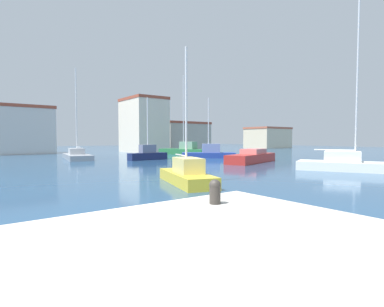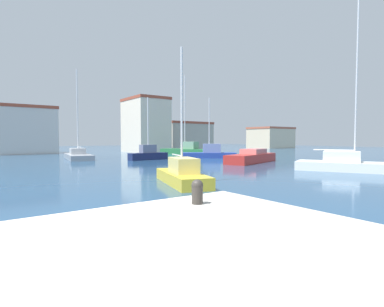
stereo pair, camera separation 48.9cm
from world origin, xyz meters
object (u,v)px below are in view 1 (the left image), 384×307
Objects in this scene: mooring_bollard at (215,191)px; sailboat_grey_near_pier at (77,155)px; motorboat_red_far_left at (252,157)px; sailboat_blue_behind_lamppost at (209,153)px; sailboat_navy_mid_harbor at (148,154)px; sailboat_yellow_center_channel at (187,174)px; sailboat_white_far_right at (352,164)px; sailboat_green_distant_east at (184,150)px.

mooring_bollard is 32.88m from sailboat_grey_near_pier.
mooring_bollard is 25.18m from motorboat_red_far_left.
sailboat_blue_behind_lamppost is (14.38, -7.62, 0.16)m from sailboat_grey_near_pier.
sailboat_yellow_center_channel reaches higher than sailboat_navy_mid_harbor.
sailboat_white_far_right reaches higher than mooring_bollard.
mooring_bollard is at bearing -100.80° from sailboat_grey_near_pier.
motorboat_red_far_left is (13.07, -16.06, 0.08)m from sailboat_grey_near_pier.
sailboat_blue_behind_lamppost is (-2.58, -9.14, -0.05)m from sailboat_green_distant_east.
sailboat_grey_near_pier is 8.78m from sailboat_navy_mid_harbor.
sailboat_navy_mid_harbor reaches higher than mooring_bollard.
sailboat_yellow_center_channel is at bearing 170.88° from sailboat_white_far_right.
sailboat_yellow_center_channel reaches higher than motorboat_red_far_left.
mooring_bollard is at bearing -124.37° from sailboat_green_distant_east.
motorboat_red_far_left is 1.11× the size of sailboat_yellow_center_channel.
sailboat_yellow_center_channel is at bearing -150.49° from motorboat_red_far_left.
sailboat_grey_near_pier reaches higher than sailboat_blue_behind_lamppost.
sailboat_yellow_center_channel reaches higher than mooring_bollard.
mooring_bollard is 0.07× the size of sailboat_yellow_center_channel.
sailboat_white_far_right is at bearing -90.35° from motorboat_red_far_left.
sailboat_yellow_center_channel is (5.19, 8.27, -0.77)m from mooring_bollard.
sailboat_green_distant_east is at bearing 5.12° from sailboat_grey_near_pier.
sailboat_navy_mid_harbor is 8.22m from sailboat_blue_behind_lamppost.
mooring_bollard is at bearing -129.79° from sailboat_blue_behind_lamppost.
sailboat_grey_near_pier is 0.84× the size of sailboat_white_far_right.
sailboat_green_distant_east is at bearing 74.25° from sailboat_blue_behind_lamppost.
sailboat_navy_mid_harbor is 19.33m from sailboat_yellow_center_channel.
sailboat_grey_near_pier is 1.46× the size of sailboat_yellow_center_channel.
sailboat_yellow_center_channel is (-13.99, 2.25, -0.01)m from sailboat_white_far_right.
sailboat_navy_mid_harbor is at bearing 169.38° from sailboat_blue_behind_lamppost.
mooring_bollard is 40.96m from sailboat_green_distant_east.
sailboat_grey_near_pier is 24.03m from sailboat_yellow_center_channel.
motorboat_red_far_left is at bearing -98.79° from sailboat_blue_behind_lamppost.
mooring_bollard is 0.07× the size of motorboat_red_far_left.
sailboat_grey_near_pier is 1.31× the size of motorboat_red_far_left.
sailboat_blue_behind_lamppost is at bearing 81.21° from motorboat_red_far_left.
sailboat_blue_behind_lamppost is (8.08, -1.52, -0.06)m from sailboat_navy_mid_harbor.
sailboat_white_far_right reaches higher than motorboat_red_far_left.
sailboat_white_far_right is 1.67× the size of sailboat_blue_behind_lamppost.
sailboat_green_distant_east is 18.00m from motorboat_red_far_left.
sailboat_green_distant_east is (16.96, 1.52, 0.22)m from sailboat_grey_near_pier.
sailboat_white_far_right is (-3.95, -27.78, -0.13)m from sailboat_green_distant_east.
sailboat_navy_mid_harbor is 0.88× the size of motorboat_red_far_left.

